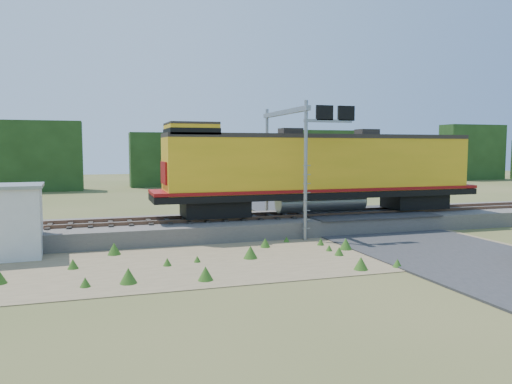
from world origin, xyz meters
name	(u,v)px	position (x,y,z in m)	size (l,w,h in m)	color
ground	(279,258)	(0.00, 0.00, 0.00)	(140.00, 140.00, 0.00)	#475123
ballast	(238,226)	(0.00, 6.00, 0.40)	(70.00, 5.00, 0.80)	slate
rails	(238,217)	(0.00, 6.00, 0.88)	(70.00, 1.54, 0.16)	brown
dirt_shoulder	(227,258)	(-2.00, 0.50, 0.01)	(26.00, 8.00, 0.03)	#8C7754
road	(417,242)	(7.00, 0.74, 0.09)	(7.00, 66.00, 0.86)	#38383A
tree_line_north	(161,160)	(0.00, 38.00, 3.07)	(130.00, 3.00, 6.50)	#1C3513
weed_clumps	(192,264)	(-3.50, 0.10, 0.00)	(15.00, 6.20, 0.56)	#32601B
locomotive	(317,169)	(4.39, 6.00, 3.26)	(18.07, 2.76, 4.66)	black
shed	(11,221)	(-10.17, 3.31, 1.49)	(2.61, 2.61, 2.94)	silver
signal_gantry	(295,136)	(2.84, 5.35, 4.99)	(2.62, 6.20, 6.61)	gray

